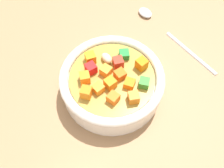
% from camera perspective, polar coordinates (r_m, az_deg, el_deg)
% --- Properties ---
extents(ground_plane, '(1.40, 1.40, 0.02)m').
position_cam_1_polar(ground_plane, '(0.51, 0.00, -1.88)').
color(ground_plane, '#9E754F').
extents(soup_bowl_main, '(0.17, 0.17, 0.06)m').
position_cam_1_polar(soup_bowl_main, '(0.48, -0.00, 0.28)').
color(soup_bowl_main, white).
rests_on(soup_bowl_main, ground_plane).
extents(spoon, '(0.20, 0.04, 0.01)m').
position_cam_1_polar(spoon, '(0.58, 10.58, 10.09)').
color(spoon, silver).
rests_on(spoon, ground_plane).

